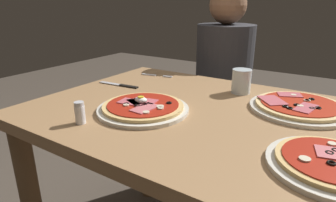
{
  "coord_description": "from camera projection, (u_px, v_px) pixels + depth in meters",
  "views": [
    {
      "loc": [
        0.4,
        -0.8,
        1.1
      ],
      "look_at": [
        -0.09,
        -0.06,
        0.79
      ],
      "focal_mm": 30.68,
      "sensor_mm": 36.0,
      "label": 1
    }
  ],
  "objects": [
    {
      "name": "water_glass_near",
      "position": [
        241.0,
        83.0,
        1.12
      ],
      "size": [
        0.07,
        0.07,
        0.09
      ],
      "color": "silver",
      "rests_on": "dining_table"
    },
    {
      "name": "fork",
      "position": [
        154.0,
        75.0,
        1.38
      ],
      "size": [
        0.16,
        0.05,
        0.0
      ],
      "color": "silver",
      "rests_on": "dining_table"
    },
    {
      "name": "pizza_across_left",
      "position": [
        299.0,
        107.0,
        0.95
      ],
      "size": [
        0.32,
        0.32,
        0.03
      ],
      "color": "silver",
      "rests_on": "dining_table"
    },
    {
      "name": "pizza_across_right",
      "position": [
        331.0,
        164.0,
        0.62
      ],
      "size": [
        0.27,
        0.27,
        0.03
      ],
      "color": "silver",
      "rests_on": "dining_table"
    },
    {
      "name": "pizza_foreground",
      "position": [
        143.0,
        107.0,
        0.94
      ],
      "size": [
        0.3,
        0.3,
        0.05
      ],
      "color": "silver",
      "rests_on": "dining_table"
    },
    {
      "name": "dining_table",
      "position": [
        199.0,
        144.0,
        0.99
      ],
      "size": [
        1.12,
        0.82,
        0.76
      ],
      "color": "#9E754C",
      "rests_on": "ground"
    },
    {
      "name": "salt_shaker",
      "position": [
        80.0,
        113.0,
        0.84
      ],
      "size": [
        0.03,
        0.03,
        0.07
      ],
      "color": "white",
      "rests_on": "dining_table"
    },
    {
      "name": "knife",
      "position": [
        121.0,
        85.0,
        1.22
      ],
      "size": [
        0.2,
        0.04,
        0.01
      ],
      "color": "silver",
      "rests_on": "dining_table"
    },
    {
      "name": "diner_person",
      "position": [
        222.0,
        97.0,
        1.7
      ],
      "size": [
        0.32,
        0.32,
        1.18
      ],
      "rotation": [
        0.0,
        0.0,
        3.14
      ],
      "color": "black",
      "rests_on": "ground"
    }
  ]
}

